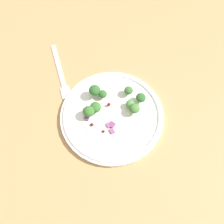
# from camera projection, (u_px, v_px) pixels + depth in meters

# --- Properties ---
(ground_plane) EXTENTS (1.80, 1.80, 0.02)m
(ground_plane) POSITION_uv_depth(u_px,v_px,m) (110.00, 129.00, 0.62)
(ground_plane) COLOR tan
(plate) EXTENTS (0.26, 0.26, 0.02)m
(plate) POSITION_uv_depth(u_px,v_px,m) (112.00, 115.00, 0.62)
(plate) COLOR white
(plate) RESTS_ON ground_plane
(dressing_pool) EXTENTS (0.15, 0.15, 0.00)m
(dressing_pool) POSITION_uv_depth(u_px,v_px,m) (112.00, 115.00, 0.62)
(dressing_pool) COLOR white
(dressing_pool) RESTS_ON plate
(broccoli_floret_0) EXTENTS (0.02, 0.02, 0.02)m
(broccoli_floret_0) POSITION_uv_depth(u_px,v_px,m) (128.00, 104.00, 0.61)
(broccoli_floret_0) COLOR #8EB77A
(broccoli_floret_0) RESTS_ON plate
(broccoli_floret_1) EXTENTS (0.03, 0.03, 0.03)m
(broccoli_floret_1) POSITION_uv_depth(u_px,v_px,m) (87.00, 111.00, 0.60)
(broccoli_floret_1) COLOR #8EB77A
(broccoli_floret_1) RESTS_ON plate
(broccoli_floret_2) EXTENTS (0.02, 0.02, 0.02)m
(broccoli_floret_2) POSITION_uv_depth(u_px,v_px,m) (127.00, 90.00, 0.63)
(broccoli_floret_2) COLOR #ADD18E
(broccoli_floret_2) RESTS_ON plate
(broccoli_floret_3) EXTENTS (0.02, 0.02, 0.02)m
(broccoli_floret_3) POSITION_uv_depth(u_px,v_px,m) (101.00, 94.00, 0.62)
(broccoli_floret_3) COLOR #ADD18E
(broccoli_floret_3) RESTS_ON plate
(broccoli_floret_4) EXTENTS (0.03, 0.03, 0.03)m
(broccoli_floret_4) POSITION_uv_depth(u_px,v_px,m) (93.00, 90.00, 0.62)
(broccoli_floret_4) COLOR #9EC684
(broccoli_floret_4) RESTS_ON plate
(broccoli_floret_5) EXTENTS (0.03, 0.03, 0.03)m
(broccoli_floret_5) POSITION_uv_depth(u_px,v_px,m) (94.00, 107.00, 0.61)
(broccoli_floret_5) COLOR #8EB77A
(broccoli_floret_5) RESTS_ON plate
(broccoli_floret_6) EXTENTS (0.03, 0.03, 0.03)m
(broccoli_floret_6) POSITION_uv_depth(u_px,v_px,m) (133.00, 108.00, 0.60)
(broccoli_floret_6) COLOR #9EC684
(broccoli_floret_6) RESTS_ON plate
(broccoli_floret_7) EXTENTS (0.02, 0.02, 0.02)m
(broccoli_floret_7) POSITION_uv_depth(u_px,v_px,m) (139.00, 98.00, 0.62)
(broccoli_floret_7) COLOR #ADD18E
(broccoli_floret_7) RESTS_ON plate
(cranberry_0) EXTENTS (0.01, 0.01, 0.01)m
(cranberry_0) POSITION_uv_depth(u_px,v_px,m) (90.00, 124.00, 0.60)
(cranberry_0) COLOR maroon
(cranberry_0) RESTS_ON plate
(cranberry_1) EXTENTS (0.01, 0.01, 0.01)m
(cranberry_1) POSITION_uv_depth(u_px,v_px,m) (107.00, 104.00, 0.62)
(cranberry_1) COLOR maroon
(cranberry_1) RESTS_ON plate
(cranberry_2) EXTENTS (0.01, 0.01, 0.01)m
(cranberry_2) POSITION_uv_depth(u_px,v_px,m) (101.00, 131.00, 0.59)
(cranberry_2) COLOR maroon
(cranberry_2) RESTS_ON plate
(onion_bit_0) EXTENTS (0.02, 0.02, 0.01)m
(onion_bit_0) POSITION_uv_depth(u_px,v_px,m) (108.00, 125.00, 0.60)
(onion_bit_0) COLOR #A35B93
(onion_bit_0) RESTS_ON plate
(onion_bit_1) EXTENTS (0.02, 0.02, 0.00)m
(onion_bit_1) POSITION_uv_depth(u_px,v_px,m) (110.00, 131.00, 0.59)
(onion_bit_1) COLOR #934C84
(onion_bit_1) RESTS_ON plate
(onion_bit_2) EXTENTS (0.02, 0.02, 0.01)m
(onion_bit_2) POSITION_uv_depth(u_px,v_px,m) (112.00, 124.00, 0.60)
(onion_bit_2) COLOR #843D75
(onion_bit_2) RESTS_ON plate
(onion_bit_3) EXTENTS (0.01, 0.01, 0.00)m
(onion_bit_3) POSITION_uv_depth(u_px,v_px,m) (85.00, 109.00, 0.62)
(onion_bit_3) COLOR #934C84
(onion_bit_3) RESTS_ON plate
(onion_bit_4) EXTENTS (0.01, 0.01, 0.01)m
(onion_bit_4) POSITION_uv_depth(u_px,v_px,m) (85.00, 118.00, 0.61)
(onion_bit_4) COLOR #934C84
(onion_bit_4) RESTS_ON plate
(fork) EXTENTS (0.07, 0.18, 0.01)m
(fork) POSITION_uv_depth(u_px,v_px,m) (59.00, 74.00, 0.68)
(fork) COLOR silver
(fork) RESTS_ON ground_plane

